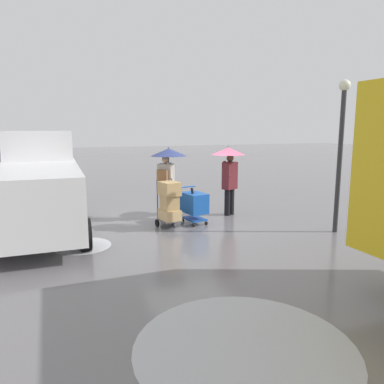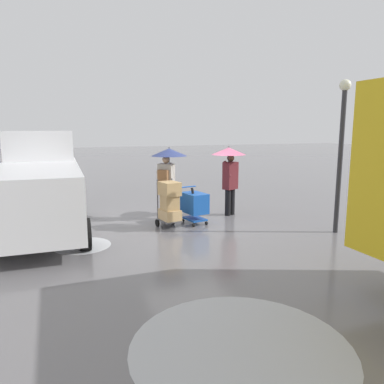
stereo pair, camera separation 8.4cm
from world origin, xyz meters
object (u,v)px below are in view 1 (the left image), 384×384
at_px(shopping_cart_vendor, 194,204).
at_px(pedestrian_pink_side, 167,167).
at_px(pedestrian_black_side, 229,165).
at_px(cargo_van_parked_right, 38,188).
at_px(street_lamp, 341,141).
at_px(hand_dolly_boxes, 169,202).

height_order(shopping_cart_vendor, pedestrian_pink_side, pedestrian_pink_side).
distance_m(shopping_cart_vendor, pedestrian_black_side, 1.80).
xyz_separation_m(cargo_van_parked_right, pedestrian_black_side, (-5.42, 0.10, 0.41)).
bearing_deg(street_lamp, shopping_cart_vendor, -35.31).
bearing_deg(hand_dolly_boxes, street_lamp, 152.57).
xyz_separation_m(cargo_van_parked_right, street_lamp, (-7.13, 2.84, 1.19)).
bearing_deg(cargo_van_parked_right, street_lamp, 158.26).
bearing_deg(pedestrian_black_side, hand_dolly_boxes, 18.48).
bearing_deg(shopping_cart_vendor, cargo_van_parked_right, -9.22).
bearing_deg(pedestrian_pink_side, shopping_cart_vendor, 127.16).
height_order(shopping_cart_vendor, street_lamp, street_lamp).
bearing_deg(street_lamp, cargo_van_parked_right, -21.74).
xyz_separation_m(hand_dolly_boxes, street_lamp, (-3.88, 2.02, 1.65)).
bearing_deg(street_lamp, pedestrian_black_side, -58.01).
distance_m(shopping_cart_vendor, hand_dolly_boxes, 0.83).
relative_size(shopping_cart_vendor, hand_dolly_boxes, 0.79).
bearing_deg(hand_dolly_boxes, pedestrian_black_side, -161.52).
relative_size(hand_dolly_boxes, street_lamp, 0.34).
distance_m(cargo_van_parked_right, hand_dolly_boxes, 3.38).
bearing_deg(hand_dolly_boxes, pedestrian_pink_side, -105.39).
xyz_separation_m(cargo_van_parked_right, shopping_cart_vendor, (-4.04, 0.66, -0.61)).
bearing_deg(pedestrian_black_side, pedestrian_pink_side, -5.06).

